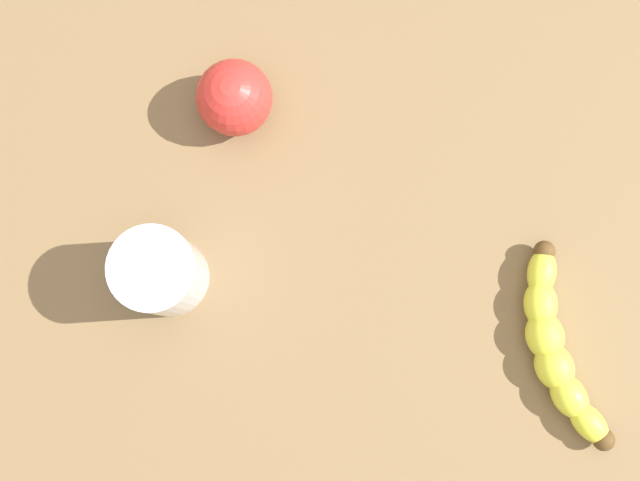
% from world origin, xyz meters
% --- Properties ---
extents(wooden_tabletop, '(1.20, 1.20, 0.03)m').
position_xyz_m(wooden_tabletop, '(0.00, 0.00, 0.01)').
color(wooden_tabletop, brown).
rests_on(wooden_tabletop, ground).
extents(banana, '(0.19, 0.06, 0.03)m').
position_xyz_m(banana, '(-0.11, -0.18, 0.05)').
color(banana, yellow).
rests_on(banana, wooden_tabletop).
extents(smoothie_glass, '(0.07, 0.07, 0.09)m').
position_xyz_m(smoothie_glass, '(0.08, 0.12, 0.07)').
color(smoothie_glass, silver).
rests_on(smoothie_glass, wooden_tabletop).
extents(apple_fruit, '(0.07, 0.07, 0.07)m').
position_xyz_m(apple_fruit, '(0.21, 0.01, 0.06)').
color(apple_fruit, red).
rests_on(apple_fruit, wooden_tabletop).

